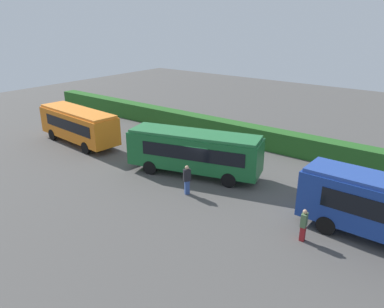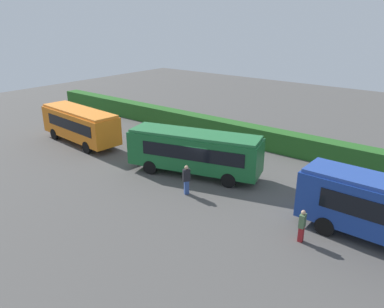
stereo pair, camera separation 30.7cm
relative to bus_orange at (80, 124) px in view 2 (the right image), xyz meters
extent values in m
plane|color=#514F4C|center=(12.43, 0.70, -1.75)|extent=(81.40, 81.40, 0.00)
cube|color=orange|center=(0.01, 0.00, -0.06)|extent=(8.73, 3.10, 2.27)
cube|color=orange|center=(0.01, 0.00, 1.17)|extent=(8.46, 2.89, 0.20)
cube|color=black|center=(0.21, -1.25, 0.21)|extent=(6.66, 0.57, 0.91)
cube|color=black|center=(0.40, 1.21, 0.21)|extent=(6.66, 0.57, 0.91)
cube|color=black|center=(-4.28, 0.34, 0.21)|extent=(0.20, 2.00, 0.95)
cube|color=silver|center=(-4.28, 0.34, 0.89)|extent=(0.15, 1.34, 0.28)
cylinder|color=black|center=(-2.73, -0.91, -1.25)|extent=(1.02, 0.36, 1.00)
cylinder|color=black|center=(-2.55, 1.32, -1.25)|extent=(1.02, 0.36, 1.00)
cylinder|color=black|center=(2.56, -1.33, -1.25)|extent=(1.02, 0.36, 1.00)
cylinder|color=black|center=(2.74, 0.91, -1.25)|extent=(1.02, 0.36, 1.00)
sphere|color=silver|center=(-4.34, -0.33, -0.85)|extent=(0.22, 0.22, 0.22)
sphere|color=silver|center=(-4.24, 1.01, -0.85)|extent=(0.22, 0.22, 0.22)
cube|color=#19602D|center=(11.98, 0.72, -0.04)|extent=(9.58, 4.87, 2.32)
cube|color=#27723C|center=(11.98, 0.72, 1.22)|extent=(9.26, 4.60, 0.20)
cube|color=black|center=(12.61, -0.39, 0.24)|extent=(6.96, 2.00, 0.93)
cube|color=black|center=(11.93, 1.99, 0.24)|extent=(6.96, 2.00, 0.93)
cube|color=black|center=(7.51, -0.55, 0.24)|extent=(0.58, 1.94, 0.97)
cube|color=silver|center=(7.51, -0.55, 0.94)|extent=(0.40, 1.30, 0.28)
cylinder|color=black|center=(9.52, -1.14, -1.25)|extent=(1.04, 0.54, 1.00)
cylinder|color=black|center=(8.91, 1.01, -1.25)|extent=(1.04, 0.54, 1.00)
cylinder|color=black|center=(15.05, 0.42, -1.25)|extent=(1.04, 0.54, 1.00)
cylinder|color=black|center=(14.44, 2.58, -1.25)|extent=(1.04, 0.54, 1.00)
sphere|color=silver|center=(7.68, -1.20, -0.85)|extent=(0.22, 0.22, 0.22)
sphere|color=silver|center=(7.31, 0.09, -0.85)|extent=(0.22, 0.22, 0.22)
cube|color=black|center=(20.27, -0.16, 0.35)|extent=(0.07, 1.90, 1.05)
cube|color=silver|center=(20.27, -0.16, 1.11)|extent=(0.06, 1.27, 0.28)
cylinder|color=black|center=(21.95, -1.24, -1.25)|extent=(1.00, 0.30, 1.00)
cylinder|color=black|center=(21.98, 0.87, -1.25)|extent=(1.00, 0.30, 1.00)
sphere|color=silver|center=(20.25, -0.79, -0.85)|extent=(0.22, 0.22, 0.22)
sphere|color=silver|center=(20.27, 0.48, -0.85)|extent=(0.22, 0.22, 0.22)
cube|color=#334C8C|center=(13.51, -2.01, -1.30)|extent=(0.36, 0.37, 0.89)
cube|color=black|center=(13.51, -2.01, -0.47)|extent=(0.47, 0.51, 0.78)
sphere|color=tan|center=(13.51, -2.01, 0.04)|extent=(0.24, 0.24, 0.24)
cube|color=maroon|center=(21.24, -2.55, -1.35)|extent=(0.26, 0.29, 0.80)
cube|color=#4C6B47|center=(21.24, -2.55, -0.60)|extent=(0.30, 0.44, 0.70)
sphere|color=tan|center=(21.24, -2.55, -0.13)|extent=(0.22, 0.22, 0.22)
cube|color=#334C8C|center=(23.55, 2.62, -1.34)|extent=(0.26, 0.29, 0.81)
cube|color=olive|center=(23.55, 2.62, -0.59)|extent=(0.29, 0.44, 0.71)
sphere|color=#8C6647|center=(23.55, 2.62, -0.12)|extent=(0.22, 0.22, 0.22)
cube|color=#276123|center=(12.43, 8.80, -0.90)|extent=(52.70, 1.41, 1.70)
cone|color=orange|center=(3.60, 5.33, -1.45)|extent=(0.36, 0.36, 0.60)
camera|label=1|loc=(26.57, -18.45, 8.77)|focal=34.76mm
camera|label=2|loc=(26.81, -18.26, 8.77)|focal=34.76mm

